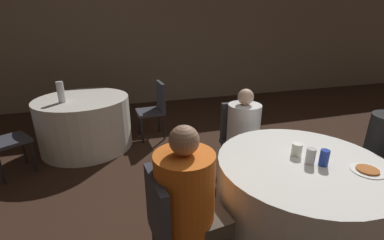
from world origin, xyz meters
TOP-DOWN VIEW (x-y plane):
  - ground_plane at (0.00, 0.00)m, footprint 16.00×16.00m
  - wall_back at (0.00, 4.52)m, footprint 16.00×0.06m
  - table_near at (-0.22, 0.02)m, footprint 1.28×1.28m
  - table_far at (-1.98, 2.42)m, footprint 1.28×1.28m
  - chair_near_north at (-0.20, 1.07)m, footprint 0.40×0.41m
  - chair_near_west at (-1.26, -0.09)m, footprint 0.44×0.44m
  - chair_far_east at (-0.94, 2.49)m, footprint 0.43×0.43m
  - person_orange_shirt at (-1.11, -0.07)m, footprint 0.52×0.39m
  - person_white_shirt at (-0.21, 0.91)m, footprint 0.36×0.52m
  - person_black_shirt at (0.68, 0.07)m, footprint 0.53×0.38m
  - pizza_plate_near at (0.12, -0.23)m, footprint 0.22×0.22m
  - soda_can_blue at (-0.12, -0.07)m, footprint 0.07×0.07m
  - soda_can_silver at (-0.20, -0.02)m, footprint 0.07×0.07m
  - cup_near at (-0.21, 0.12)m, footprint 0.08×0.08m
  - bottle_far at (-2.20, 2.27)m, footprint 0.09×0.09m

SIDE VIEW (x-z plane):
  - ground_plane at x=0.00m, z-range 0.00..0.00m
  - table_near at x=-0.22m, z-range 0.00..0.75m
  - table_far at x=-1.98m, z-range 0.00..0.75m
  - chair_near_north at x=-0.20m, z-range 0.09..0.98m
  - chair_near_west at x=-1.26m, z-range 0.09..0.98m
  - chair_far_east at x=-0.94m, z-range 0.09..0.98m
  - person_white_shirt at x=-0.21m, z-range 0.02..1.10m
  - person_black_shirt at x=0.68m, z-range 0.02..1.19m
  - person_orange_shirt at x=-1.11m, z-range 0.02..1.20m
  - pizza_plate_near at x=0.12m, z-range 0.75..0.76m
  - cup_near at x=-0.21m, z-range 0.75..0.85m
  - soda_can_blue at x=-0.12m, z-range 0.75..0.87m
  - soda_can_silver at x=-0.20m, z-range 0.75..0.87m
  - bottle_far at x=-2.20m, z-range 0.75..1.02m
  - wall_back at x=0.00m, z-range 0.00..2.80m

